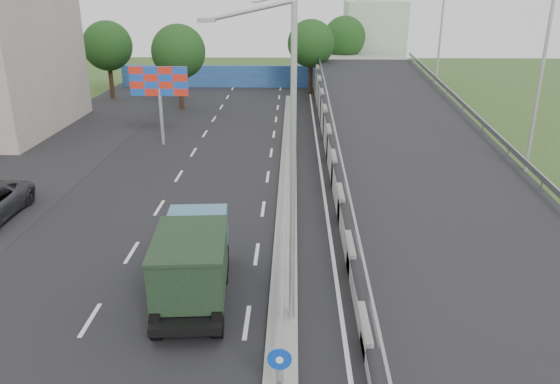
{
  "coord_description": "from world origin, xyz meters",
  "views": [
    {
      "loc": [
        0.31,
        -9.52,
        10.54
      ],
      "look_at": [
        -0.26,
        12.67,
        2.2
      ],
      "focal_mm": 35.0,
      "sensor_mm": 36.0,
      "label": 1
    }
  ],
  "objects_px": {
    "lamp_post_near": "(287,157)",
    "lamp_post_mid": "(291,66)",
    "lamp_post_far": "(292,39)",
    "sign_bollard": "(280,374)",
    "dump_truck": "(193,260)",
    "billboard": "(159,86)",
    "church": "(374,33)"
  },
  "relations": [
    {
      "from": "lamp_post_near",
      "to": "billboard",
      "type": "bearing_deg",
      "value": 112.49
    },
    {
      "from": "lamp_post_far",
      "to": "church",
      "type": "height_order",
      "value": "church"
    },
    {
      "from": "lamp_post_near",
      "to": "lamp_post_mid",
      "type": "relative_size",
      "value": 1.0
    },
    {
      "from": "sign_bollard",
      "to": "billboard",
      "type": "xyz_separation_m",
      "value": [
        -9.0,
        25.83,
        3.15
      ]
    },
    {
      "from": "lamp_post_mid",
      "to": "dump_truck",
      "type": "bearing_deg",
      "value": -100.22
    },
    {
      "from": "lamp_post_mid",
      "to": "dump_truck",
      "type": "distance_m",
      "value": 19.17
    },
    {
      "from": "sign_bollard",
      "to": "lamp_post_far",
      "type": "height_order",
      "value": "lamp_post_far"
    },
    {
      "from": "church",
      "to": "dump_truck",
      "type": "relative_size",
      "value": 2.17
    },
    {
      "from": "billboard",
      "to": "dump_truck",
      "type": "relative_size",
      "value": 0.87
    },
    {
      "from": "lamp_post_near",
      "to": "church",
      "type": "relative_size",
      "value": 0.73
    },
    {
      "from": "church",
      "to": "billboard",
      "type": "distance_m",
      "value": 37.23
    },
    {
      "from": "sign_bollard",
      "to": "dump_truck",
      "type": "bearing_deg",
      "value": 120.52
    },
    {
      "from": "lamp_post_near",
      "to": "sign_bollard",
      "type": "bearing_deg",
      "value": -91.64
    },
    {
      "from": "church",
      "to": "billboard",
      "type": "xyz_separation_m",
      "value": [
        -19.0,
        -32.0,
        -1.12
      ]
    },
    {
      "from": "church",
      "to": "lamp_post_far",
      "type": "bearing_deg",
      "value": -125.24
    },
    {
      "from": "lamp_post_far",
      "to": "sign_bollard",
      "type": "bearing_deg",
      "value": -90.14
    },
    {
      "from": "lamp_post_near",
      "to": "lamp_post_mid",
      "type": "height_order",
      "value": "same"
    },
    {
      "from": "church",
      "to": "billboard",
      "type": "relative_size",
      "value": 2.51
    },
    {
      "from": "dump_truck",
      "to": "sign_bollard",
      "type": "bearing_deg",
      "value": -63.87
    },
    {
      "from": "lamp_post_near",
      "to": "lamp_post_far",
      "type": "distance_m",
      "value": 40.0
    },
    {
      "from": "lamp_post_mid",
      "to": "lamp_post_far",
      "type": "relative_size",
      "value": 1.0
    },
    {
      "from": "lamp_post_mid",
      "to": "billboard",
      "type": "height_order",
      "value": "lamp_post_mid"
    },
    {
      "from": "lamp_post_near",
      "to": "lamp_post_mid",
      "type": "bearing_deg",
      "value": 90.0
    },
    {
      "from": "lamp_post_near",
      "to": "dump_truck",
      "type": "bearing_deg",
      "value": 154.08
    },
    {
      "from": "sign_bollard",
      "to": "lamp_post_near",
      "type": "distance_m",
      "value": 6.12
    },
    {
      "from": "lamp_post_mid",
      "to": "billboard",
      "type": "bearing_deg",
      "value": 167.62
    },
    {
      "from": "sign_bollard",
      "to": "lamp_post_mid",
      "type": "height_order",
      "value": "lamp_post_mid"
    },
    {
      "from": "lamp_post_near",
      "to": "billboard",
      "type": "height_order",
      "value": "lamp_post_near"
    },
    {
      "from": "lamp_post_near",
      "to": "billboard",
      "type": "distance_m",
      "value": 23.87
    },
    {
      "from": "lamp_post_far",
      "to": "billboard",
      "type": "distance_m",
      "value": 20.24
    },
    {
      "from": "lamp_post_near",
      "to": "dump_truck",
      "type": "relative_size",
      "value": 1.59
    },
    {
      "from": "lamp_post_far",
      "to": "lamp_post_mid",
      "type": "bearing_deg",
      "value": -90.0
    }
  ]
}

